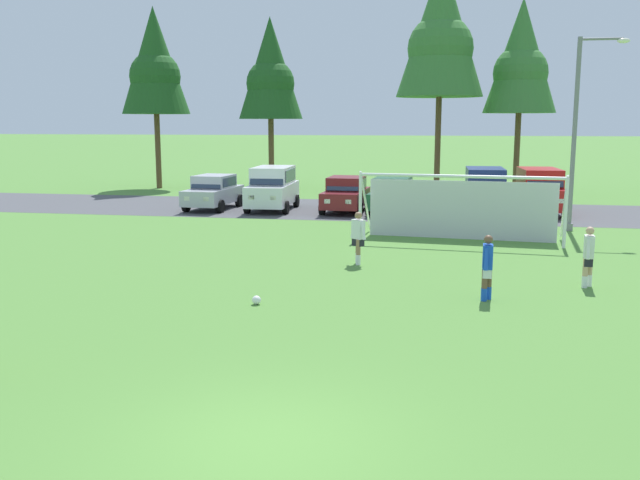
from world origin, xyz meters
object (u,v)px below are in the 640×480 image
player_striker_near (358,238)px  parked_car_slot_center_left (346,194)px  player_defender_far (487,268)px  parked_car_slot_left (273,188)px  soccer_ball (257,300)px  parked_car_slot_far_left (213,192)px  parked_car_slot_center (392,195)px  street_lamp (579,132)px  player_midfield_center (588,257)px  soccer_goal (461,206)px  parked_car_slot_right (539,190)px  parked_car_slot_center_right (485,190)px

player_striker_near → parked_car_slot_center_left: (-2.20, 12.41, 0.05)m
player_defender_far → parked_car_slot_left: (-9.62, 16.32, 0.29)m
player_defender_far → soccer_ball: bearing=-165.2°
parked_car_slot_far_left → parked_car_slot_left: size_ratio=0.92×
parked_car_slot_center → street_lamp: bearing=-29.3°
player_midfield_center → parked_car_slot_center_left: size_ratio=0.39×
soccer_ball → player_striker_near: 5.61m
player_defender_far → street_lamp: bearing=71.4°
player_striker_near → parked_car_slot_center: (0.05, 12.55, 0.05)m
street_lamp → player_defender_far: bearing=-108.6°
player_striker_near → parked_car_slot_center: parked_car_slot_center is taller
player_defender_far → soccer_goal: bearing=93.3°
soccer_ball → parked_car_slot_far_left: parked_car_slot_far_left is taller
parked_car_slot_center_left → parked_car_slot_right: (9.24, 1.18, 0.24)m
parked_car_slot_center → street_lamp: (7.71, -4.33, 3.08)m
parked_car_slot_left → parked_car_slot_center_right: 10.43m
soccer_ball → parked_car_slot_center: (1.85, 17.81, 0.77)m
player_midfield_center → parked_car_slot_far_left: parked_car_slot_far_left is taller
player_striker_near → player_defender_far: (3.71, -3.80, 0.00)m
player_striker_near → player_midfield_center: (6.43, -1.90, 0.00)m
player_midfield_center → parked_car_slot_center: size_ratio=0.38×
player_defender_far → parked_car_slot_center_left: (-5.91, 16.22, 0.05)m
soccer_goal → player_defender_far: soccer_goal is taller
parked_car_slot_far_left → street_lamp: 17.49m
soccer_goal → player_striker_near: bearing=-121.6°
parked_car_slot_center_left → parked_car_slot_far_left: bearing=-179.3°
player_striker_near → parked_car_slot_center: 12.55m
parked_car_slot_center_right → parked_car_slot_center_left: bearing=-171.2°
soccer_ball → parked_car_slot_center: bearing=84.1°
parked_car_slot_center → street_lamp: size_ratio=0.56×
soccer_goal → street_lamp: size_ratio=0.99×
soccer_goal → parked_car_slot_right: bearing=65.4°
parked_car_slot_center → parked_car_slot_center_right: size_ratio=0.93×
player_defender_far → parked_car_slot_right: bearing=79.1°
parked_car_slot_center_right → street_lamp: size_ratio=0.61×
player_midfield_center → player_defender_far: 3.32m
soccer_goal → parked_car_slot_far_left: soccer_goal is taller
parked_car_slot_center_right → street_lamp: (3.29, -5.23, 2.85)m
player_striker_near → soccer_goal: bearing=58.4°
player_defender_far → parked_car_slot_center_right: bearing=87.5°
soccer_ball → player_defender_far: 5.74m
player_striker_near → street_lamp: 11.74m
parked_car_slot_right → parked_car_slot_left: bearing=-175.2°
parked_car_slot_right → soccer_goal: bearing=-114.6°
player_midfield_center → parked_car_slot_left: 18.99m
player_defender_far → parked_car_slot_center_right: (0.77, 17.25, 0.29)m
soccer_ball → parked_car_slot_center_left: bearing=91.3°
parked_car_slot_left → parked_car_slot_right: 13.00m
player_striker_near → player_defender_far: same height
soccer_ball → player_striker_near: (1.80, 5.26, 0.71)m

